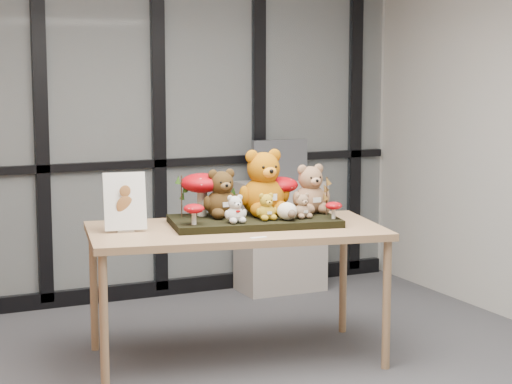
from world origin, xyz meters
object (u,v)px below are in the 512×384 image
bear_brown_medium (221,191)px  mushroom_back_right (280,193)px  bear_small_yellow (266,205)px  sign_holder (125,204)px  mushroom_front_right (334,209)px  display_table (235,238)px  bear_pooh_yellow (263,179)px  cabinet (280,236)px  diorama_tray (254,221)px  bear_beige_small (302,204)px  bear_white_bow (235,207)px  bear_tan_back (310,186)px  mushroom_back_left (202,192)px  mushroom_front_left (194,213)px  monitor (280,161)px  plush_cream_hedgehog (287,210)px

bear_brown_medium → mushroom_back_right: bearing=11.6°
bear_small_yellow → sign_holder: 0.85m
mushroom_back_right → mushroom_front_right: (0.19, -0.35, -0.07)m
display_table → sign_holder: size_ratio=5.43×
bear_pooh_yellow → cabinet: (0.79, 1.33, -0.66)m
diorama_tray → bear_beige_small: size_ratio=6.01×
bear_brown_medium → mushroom_front_right: 0.70m
bear_white_bow → bear_tan_back: bearing=24.0°
bear_small_yellow → mushroom_back_left: bearing=145.1°
bear_brown_medium → mushroom_front_left: size_ratio=2.39×
mushroom_back_left → cabinet: 1.77m
mushroom_front_right → bear_beige_small: bearing=147.7°
bear_beige_small → sign_holder: bearing=177.7°
sign_holder → monitor: monitor is taller
bear_tan_back → mushroom_front_right: bearing=-73.9°
display_table → mushroom_back_left: bearing=128.2°
mushroom_back_right → display_table: bearing=-158.5°
mushroom_front_left → monitor: 2.00m
bear_small_yellow → sign_holder: sign_holder is taller
mushroom_back_left → monitor: 1.68m
plush_cream_hedgehog → mushroom_back_right: size_ratio=0.48×
diorama_tray → mushroom_back_right: mushroom_back_right is taller
bear_brown_medium → bear_beige_small: size_ratio=1.94×
plush_cream_hedgehog → mushroom_front_right: (0.28, -0.08, -0.00)m
bear_tan_back → bear_beige_small: size_ratio=2.02×
display_table → bear_beige_small: bearing=-3.1°
sign_holder → bear_brown_medium: bearing=9.5°
bear_beige_small → mushroom_back_left: 0.63m
diorama_tray → bear_tan_back: bearing=13.4°
display_table → monitor: 1.81m
plush_cream_hedgehog → monitor: size_ratio=0.26×
bear_tan_back → mushroom_back_left: 0.69m
mushroom_front_right → monitor: monitor is taller
bear_white_bow → mushroom_back_left: 0.33m
bear_brown_medium → bear_beige_small: bear_brown_medium is taller
bear_small_yellow → bear_white_bow: 0.21m
diorama_tray → mushroom_front_right: (0.43, -0.24, 0.08)m
mushroom_front_right → monitor: (0.46, 1.67, 0.12)m
plush_cream_hedgehog → bear_brown_medium: bearing=150.5°
display_table → plush_cream_hedgehog: bearing=-12.8°
bear_pooh_yellow → bear_beige_small: bearing=-42.1°
plush_cream_hedgehog → mushroom_front_left: bearing=-177.8°
monitor → cabinet: bearing=-90.0°
bear_pooh_yellow → bear_tan_back: size_ratio=1.33×
bear_pooh_yellow → mushroom_front_left: size_ratio=3.30×
bear_white_bow → bear_beige_small: bear_white_bow is taller
display_table → bear_brown_medium: bearing=112.9°
bear_small_yellow → cabinet: 1.82m
diorama_tray → mushroom_front_right: mushroom_front_right is taller
bear_pooh_yellow → bear_small_yellow: (-0.07, -0.19, -0.14)m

